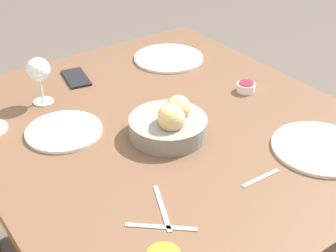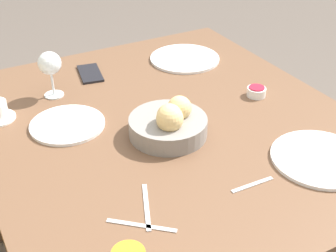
{
  "view_description": "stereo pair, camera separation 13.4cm",
  "coord_description": "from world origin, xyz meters",
  "views": [
    {
      "loc": [
        -0.99,
        0.7,
        1.5
      ],
      "look_at": [
        -0.07,
        0.03,
        0.78
      ],
      "focal_mm": 50.0,
      "sensor_mm": 36.0,
      "label": 1
    },
    {
      "loc": [
        -1.07,
        0.58,
        1.5
      ],
      "look_at": [
        -0.07,
        0.03,
        0.78
      ],
      "focal_mm": 50.0,
      "sensor_mm": 36.0,
      "label": 2
    }
  ],
  "objects": [
    {
      "name": "fork_silver",
      "position": [
        -0.36,
        0.27,
        0.75
      ],
      "size": [
        0.11,
        0.13,
        0.0
      ],
      "color": "#B7B7BC",
      "rests_on": "dining_table"
    },
    {
      "name": "knife_silver",
      "position": [
        -0.31,
        0.23,
        0.75
      ],
      "size": [
        0.15,
        0.07,
        0.0
      ],
      "color": "#B7B7BC",
      "rests_on": "dining_table"
    },
    {
      "name": "bread_basket",
      "position": [
        -0.07,
        0.03,
        0.79
      ],
      "size": [
        0.23,
        0.23,
        0.12
      ],
      "color": "gray",
      "rests_on": "dining_table"
    },
    {
      "name": "jam_bowl_berry",
      "position": [
        -0.0,
        -0.34,
        0.76
      ],
      "size": [
        0.06,
        0.06,
        0.03
      ],
      "color": "white",
      "rests_on": "dining_table"
    },
    {
      "name": "plate_near_right",
      "position": [
        0.37,
        -0.28,
        0.75
      ],
      "size": [
        0.27,
        0.27,
        0.01
      ],
      "color": "white",
      "rests_on": "dining_table"
    },
    {
      "name": "wine_glass",
      "position": [
        0.33,
        0.25,
        0.86
      ],
      "size": [
        0.08,
        0.08,
        0.16
      ],
      "color": "silver",
      "rests_on": "dining_table"
    },
    {
      "name": "plate_far_center",
      "position": [
        0.12,
        0.28,
        0.75
      ],
      "size": [
        0.22,
        0.22,
        0.01
      ],
      "color": "white",
      "rests_on": "dining_table"
    },
    {
      "name": "cell_phone",
      "position": [
        0.42,
        0.09,
        0.75
      ],
      "size": [
        0.16,
        0.1,
        0.01
      ],
      "color": "black",
      "rests_on": "dining_table"
    },
    {
      "name": "dining_table",
      "position": [
        0.0,
        0.0,
        0.66
      ],
      "size": [
        1.24,
        1.09,
        0.75
      ],
      "color": "brown",
      "rests_on": "ground_plane"
    },
    {
      "name": "plate_near_left",
      "position": [
        -0.37,
        -0.27,
        0.75
      ],
      "size": [
        0.27,
        0.27,
        0.01
      ],
      "color": "white",
      "rests_on": "dining_table"
    },
    {
      "name": "spoon_coffee",
      "position": [
        -0.37,
        -0.04,
        0.75
      ],
      "size": [
        0.01,
        0.12,
        0.0
      ],
      "color": "#B7B7BC",
      "rests_on": "dining_table"
    }
  ]
}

